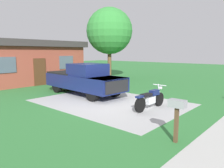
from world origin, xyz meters
TOP-DOWN VIEW (x-y plane):
  - ground_plane at (0.00, 0.00)m, footprint 80.00×80.00m
  - driveway_pad at (0.00, 0.00)m, footprint 5.34×7.49m
  - motorcycle at (0.28, -2.26)m, footprint 2.21×0.70m
  - pickup_truck at (0.52, 2.64)m, footprint 2.32×5.73m
  - mailbox at (-2.41, -4.75)m, footprint 0.26×0.48m
  - shade_tree at (7.16, 6.49)m, footprint 4.30×4.30m
  - neighbor_house at (0.64, 10.39)m, footprint 9.60×5.60m

SIDE VIEW (x-z plane):
  - ground_plane at x=0.00m, z-range 0.00..0.00m
  - driveway_pad at x=0.00m, z-range 0.00..0.01m
  - motorcycle at x=0.28m, z-range -0.07..1.02m
  - pickup_truck at x=0.52m, z-range 0.00..1.90m
  - mailbox at x=-2.41m, z-range 0.35..1.61m
  - neighbor_house at x=0.64m, z-range 0.04..3.54m
  - shade_tree at x=7.16m, z-range 1.17..7.84m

